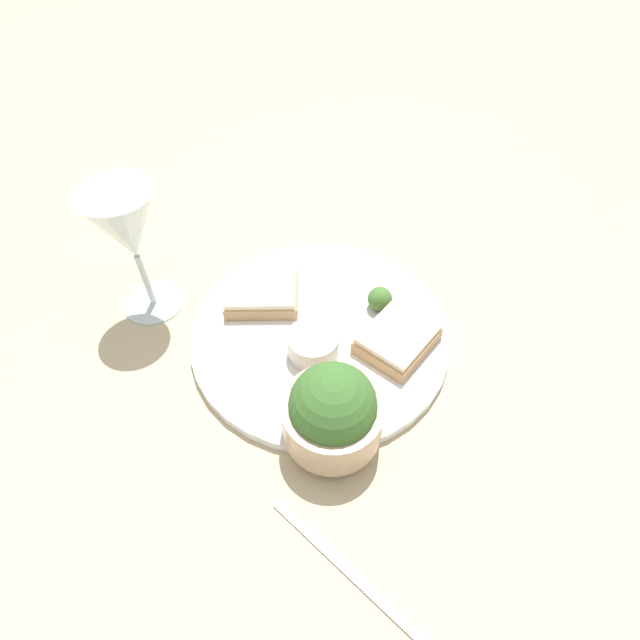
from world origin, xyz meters
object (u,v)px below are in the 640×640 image
sauce_ramekin (313,344)px  wine_glass (127,230)px  cheese_toast_near (262,293)px  salad_bowl (333,411)px  fork (347,569)px  cheese_toast_far (397,339)px

sauce_ramekin → wine_glass: 0.25m
sauce_ramekin → cheese_toast_near: (0.02, -0.11, -0.01)m
salad_bowl → cheese_toast_near: (-0.01, -0.21, -0.03)m
wine_glass → fork: bearing=99.5°
salad_bowl → cheese_toast_far: salad_bowl is taller
cheese_toast_far → wine_glass: wine_glass is taller
sauce_ramekin → salad_bowl: bearing=74.3°
salad_bowl → cheese_toast_near: salad_bowl is taller
salad_bowl → wine_glass: wine_glass is taller
salad_bowl → cheese_toast_far: (-0.12, -0.07, -0.03)m
salad_bowl → sauce_ramekin: salad_bowl is taller
cheese_toast_far → wine_glass: (0.24, -0.22, 0.10)m
cheese_toast_far → fork: 0.26m
salad_bowl → wine_glass: (0.12, -0.28, 0.07)m
sauce_ramekin → fork: size_ratio=0.35×
cheese_toast_near → salad_bowl: bearing=87.7°
salad_bowl → fork: size_ratio=0.61×
sauce_ramekin → cheese_toast_far: 0.10m
cheese_toast_far → cheese_toast_near: bearing=-51.3°
sauce_ramekin → wine_glass: (0.15, -0.18, 0.09)m
cheese_toast_far → fork: cheese_toast_far is taller
cheese_toast_near → wine_glass: (0.13, -0.07, 0.10)m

